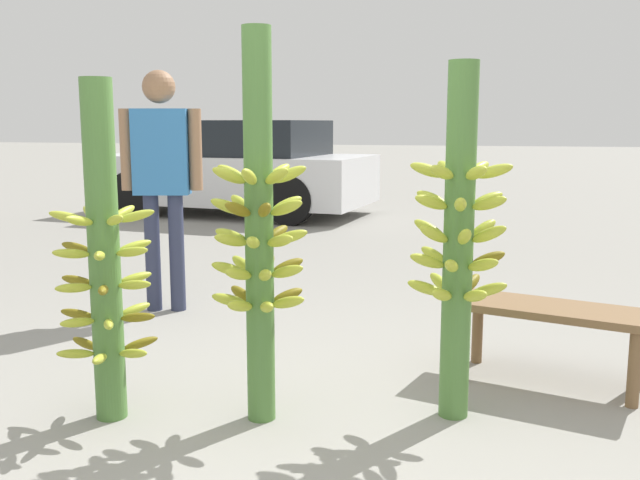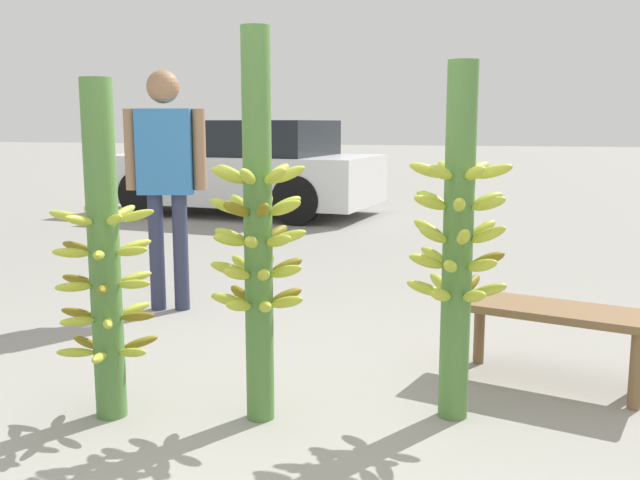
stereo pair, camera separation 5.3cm
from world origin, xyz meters
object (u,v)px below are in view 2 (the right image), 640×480
at_px(banana_stalk_right, 458,241).
at_px(market_bench, 552,321).
at_px(banana_stalk_left, 104,259).
at_px(vendor_person, 166,167).
at_px(banana_stalk_center, 258,233).
at_px(parked_car, 246,169).

bearing_deg(banana_stalk_right, market_bench, 49.93).
height_order(banana_stalk_left, vendor_person, vendor_person).
xyz_separation_m(banana_stalk_left, banana_stalk_center, (0.67, 0.15, 0.12)).
bearing_deg(vendor_person, banana_stalk_left, -86.20).
relative_size(banana_stalk_center, parked_car, 0.43).
bearing_deg(market_bench, parked_car, 138.39).
height_order(banana_stalk_center, banana_stalk_right, banana_stalk_center).
bearing_deg(banana_stalk_center, banana_stalk_left, -167.55).
bearing_deg(banana_stalk_center, banana_stalk_right, 15.93).
distance_m(banana_stalk_right, vendor_person, 2.56).
distance_m(banana_stalk_right, parked_car, 7.60).
relative_size(vendor_person, parked_car, 0.42).
distance_m(banana_stalk_center, vendor_person, 2.10).
bearing_deg(banana_stalk_left, parked_car, 105.68).
xyz_separation_m(banana_stalk_center, vendor_person, (-1.27, 1.66, 0.17)).
xyz_separation_m(banana_stalk_left, parked_car, (-2.00, 7.13, -0.07)).
relative_size(banana_stalk_left, banana_stalk_center, 0.88).
bearing_deg(parked_car, vendor_person, -159.06).
distance_m(banana_stalk_right, market_bench, 0.86).
height_order(vendor_person, market_bench, vendor_person).
bearing_deg(banana_stalk_right, vendor_person, 146.34).
bearing_deg(parked_car, banana_stalk_left, -158.15).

